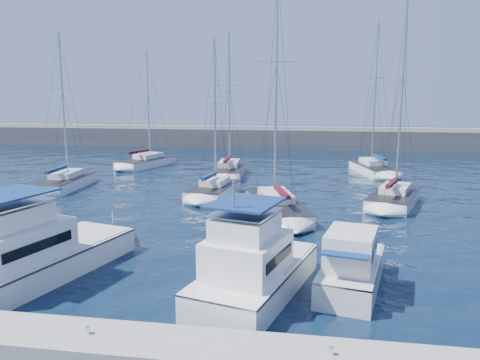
# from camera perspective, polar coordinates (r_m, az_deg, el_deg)

# --- Properties ---
(ground) EXTENTS (220.00, 220.00, 0.00)m
(ground) POSITION_cam_1_polar(r_m,az_deg,el_deg) (26.88, -7.20, -8.11)
(ground) COLOR black
(ground) RESTS_ON ground
(breakwater) EXTENTS (160.00, 6.00, 4.45)m
(breakwater) POSITION_cam_1_polar(r_m,az_deg,el_deg) (77.14, 3.72, 4.79)
(breakwater) COLOR #424244
(breakwater) RESTS_ON ground
(dock) EXTENTS (40.00, 2.20, 0.60)m
(dock) POSITION_cam_1_polar(r_m,az_deg,el_deg) (17.34, -18.01, -18.28)
(dock) COLOR gray
(dock) RESTS_ON ground
(dock_cleat_centre) EXTENTS (0.16, 0.16, 0.25)m
(dock_cleat_centre) POSITION_cam_1_polar(r_m,az_deg,el_deg) (17.15, -18.10, -17.03)
(dock_cleat_centre) COLOR silver
(dock_cleat_centre) RESTS_ON dock
(dock_cleat_near_stbd) EXTENTS (0.16, 0.16, 0.25)m
(dock_cleat_near_stbd) POSITION_cam_1_polar(r_m,az_deg,el_deg) (15.51, 11.08, -19.78)
(dock_cleat_near_stbd) COLOR silver
(dock_cleat_near_stbd) RESTS_ON dock
(motor_yacht_port_inner) EXTENTS (6.14, 10.75, 4.69)m
(motor_yacht_port_inner) POSITION_cam_1_polar(r_m,az_deg,el_deg) (23.87, -24.41, -8.50)
(motor_yacht_port_inner) COLOR silver
(motor_yacht_port_inner) RESTS_ON ground
(motor_yacht_stbd_inner) EXTENTS (5.23, 8.45, 4.69)m
(motor_yacht_stbd_inner) POSITION_cam_1_polar(r_m,az_deg,el_deg) (20.18, 1.57, -10.96)
(motor_yacht_stbd_inner) COLOR white
(motor_yacht_stbd_inner) RESTS_ON ground
(motor_yacht_stbd_outer) EXTENTS (3.52, 6.26, 3.20)m
(motor_yacht_stbd_outer) POSITION_cam_1_polar(r_m,az_deg,el_deg) (21.41, 13.41, -10.52)
(motor_yacht_stbd_outer) COLOR silver
(motor_yacht_stbd_outer) RESTS_ON ground
(sailboat_mid_a) EXTENTS (3.52, 8.04, 14.35)m
(sailboat_mid_a) POSITION_cam_1_polar(r_m,az_deg,el_deg) (45.97, -20.60, -0.29)
(sailboat_mid_a) COLOR white
(sailboat_mid_a) RESTS_ON ground
(sailboat_mid_c) EXTENTS (3.65, 6.88, 13.32)m
(sailboat_mid_c) POSITION_cam_1_polar(r_m,az_deg,el_deg) (39.46, -3.26, -1.30)
(sailboat_mid_c) COLOR white
(sailboat_mid_c) RESTS_ON ground
(sailboat_mid_d) EXTENTS (5.59, 9.57, 17.30)m
(sailboat_mid_d) POSITION_cam_1_polar(r_m,az_deg,el_deg) (33.87, 4.51, -3.23)
(sailboat_mid_d) COLOR silver
(sailboat_mid_d) RESTS_ON ground
(sailboat_mid_e) EXTENTS (5.28, 8.05, 16.45)m
(sailboat_mid_e) POSITION_cam_1_polar(r_m,az_deg,el_deg) (38.38, 18.25, -2.09)
(sailboat_mid_e) COLOR white
(sailboat_mid_e) RESTS_ON ground
(sailboat_back_a) EXTENTS (5.43, 8.48, 13.95)m
(sailboat_back_a) POSITION_cam_1_polar(r_m,az_deg,el_deg) (57.22, -11.37, 2.14)
(sailboat_back_a) COLOR white
(sailboat_back_a) RESTS_ON ground
(sailboat_back_b) EXTENTS (3.80, 8.79, 15.19)m
(sailboat_back_b) POSITION_cam_1_polar(r_m,az_deg,el_deg) (49.75, -1.40, 1.13)
(sailboat_back_b) COLOR silver
(sailboat_back_b) RESTS_ON ground
(sailboat_back_c) EXTENTS (4.91, 8.53, 16.53)m
(sailboat_back_c) POSITION_cam_1_polar(r_m,az_deg,el_deg) (53.21, 15.99, 1.37)
(sailboat_back_c) COLOR white
(sailboat_back_c) RESTS_ON ground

